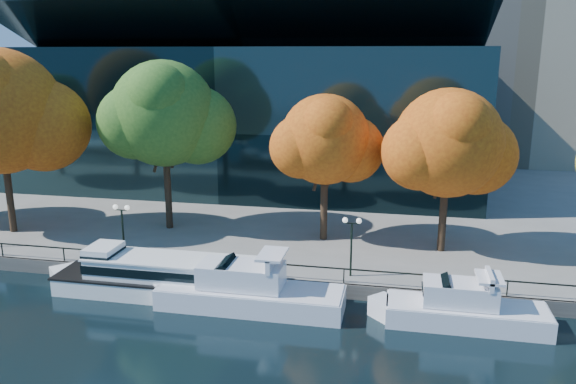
% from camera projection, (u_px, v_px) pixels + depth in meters
% --- Properties ---
extents(ground, '(160.00, 160.00, 0.00)m').
position_uv_depth(ground, '(180.00, 305.00, 35.33)').
color(ground, black).
rests_on(ground, ground).
extents(promenade, '(90.00, 67.08, 1.00)m').
position_uv_depth(promenade, '(291.00, 176.00, 69.82)').
color(promenade, slate).
rests_on(promenade, ground).
extents(railing, '(88.20, 0.08, 0.99)m').
position_uv_depth(railing, '(197.00, 258.00, 37.96)').
color(railing, black).
rests_on(railing, promenade).
extents(convention_building, '(50.00, 24.57, 21.43)m').
position_uv_depth(convention_building, '(249.00, 115.00, 64.29)').
color(convention_building, black).
rests_on(convention_building, ground).
extents(tour_boat, '(16.32, 3.64, 3.10)m').
position_uv_depth(tour_boat, '(162.00, 275.00, 36.64)').
color(tour_boat, white).
rests_on(tour_boat, ground).
extents(cruiser_near, '(12.82, 3.30, 3.71)m').
position_uv_depth(cruiser_near, '(243.00, 290.00, 34.79)').
color(cruiser_near, white).
rests_on(cruiser_near, ground).
extents(cruiser_far, '(10.31, 2.86, 3.37)m').
position_uv_depth(cruiser_far, '(459.00, 308.00, 32.57)').
color(cruiser_far, white).
rests_on(cruiser_far, ground).
extents(tree_1, '(12.45, 10.21, 14.94)m').
position_uv_depth(tree_1, '(1.00, 114.00, 44.28)').
color(tree_1, black).
rests_on(tree_1, promenade).
extents(tree_2, '(10.73, 8.80, 13.96)m').
position_uv_depth(tree_2, '(166.00, 116.00, 45.34)').
color(tree_2, black).
rests_on(tree_2, promenade).
extents(tree_3, '(8.68, 7.12, 11.48)m').
position_uv_depth(tree_3, '(327.00, 142.00, 42.83)').
color(tree_3, black).
rests_on(tree_3, promenade).
extents(tree_4, '(9.84, 8.07, 12.09)m').
position_uv_depth(tree_4, '(450.00, 146.00, 40.21)').
color(tree_4, black).
rests_on(tree_4, promenade).
extents(lamp_1, '(1.26, 0.36, 4.03)m').
position_uv_depth(lamp_1, '(122.00, 219.00, 39.79)').
color(lamp_1, black).
rests_on(lamp_1, promenade).
extents(lamp_2, '(1.26, 0.36, 4.03)m').
position_uv_depth(lamp_2, '(352.00, 233.00, 36.68)').
color(lamp_2, black).
rests_on(lamp_2, promenade).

